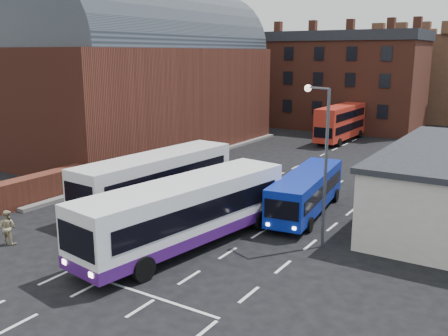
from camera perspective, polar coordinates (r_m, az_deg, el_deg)
The scene contains 10 objects.
ground at distance 25.98m, azimuth -11.99°, elevation -8.98°, with size 180.00×180.00×0.00m, color black.
railway_station at distance 50.14m, azimuth -8.46°, elevation 10.65°, with size 12.00×28.00×16.00m.
forecourt_wall at distance 34.40m, azimuth -22.04°, elevation -2.61°, with size 1.20×10.00×1.80m, color #602B1E.
brick_terrace at distance 67.28m, azimuth 12.27°, elevation 9.26°, with size 22.00×10.00×11.00m, color brown.
bus_white_outbound at distance 32.21m, azimuth -7.74°, elevation -0.86°, with size 3.75×12.23×3.29m.
bus_white_inbound at distance 25.05m, azimuth -4.37°, elevation -4.65°, with size 4.74×12.82×3.42m.
bus_blue at distance 30.59m, azimuth 9.42°, elevation -2.49°, with size 3.28×9.60×2.57m.
bus_red_double at distance 56.55m, azimuth 13.17°, elevation 5.08°, with size 2.62×9.93×3.96m.
street_lamp at distance 24.93m, azimuth 11.13°, elevation 1.83°, with size 1.55×0.77×8.08m.
pedestrian_beige at distance 28.01m, azimuth -23.50°, elevation -6.21°, with size 0.88×0.68×1.80m, color tan.
Camera 1 is at (17.06, -17.07, 9.62)m, focal length 40.00 mm.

